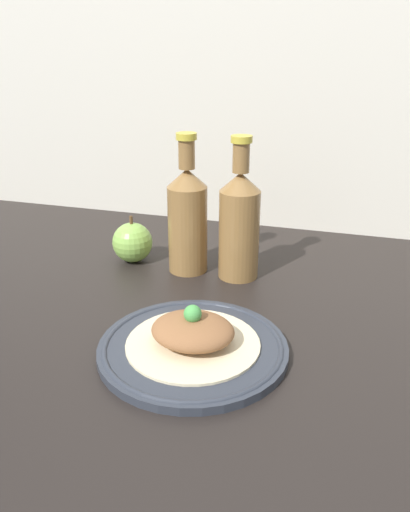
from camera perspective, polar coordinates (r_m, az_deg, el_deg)
name	(u,v)px	position (r cm, az deg, el deg)	size (l,w,h in cm)	color
ground_plane	(147,332)	(83.68, -6.64, -8.64)	(180.00, 110.00, 4.00)	black
wall_backsplash	(231,53)	(122.15, 2.94, 22.17)	(180.00, 3.00, 80.00)	silver
plate	(193,347)	(74.25, -1.38, -10.40)	(27.87, 27.87, 1.55)	#2D333D
plated_food	(193,333)	(72.94, -1.40, -8.80)	(19.67, 19.67, 6.46)	beige
cider_bottle_left	(190,218)	(96.30, -1.73, 4.40)	(7.69, 7.69, 27.06)	olive
cider_bottle_right	(239,222)	(93.83, 3.94, 3.85)	(7.69, 7.69, 27.06)	olive
apple	(132,242)	(103.91, -8.29, 1.55)	(8.25, 8.25, 9.83)	#84B74C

